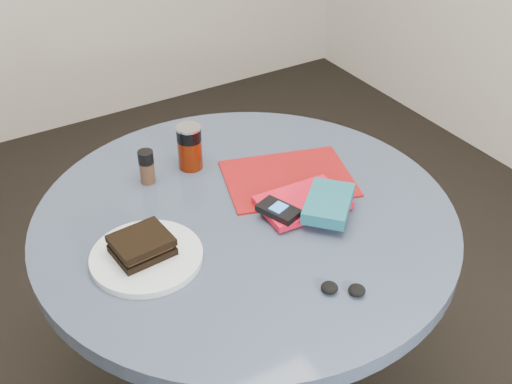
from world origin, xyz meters
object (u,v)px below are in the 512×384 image
table (246,265)px  mp3_player (279,210)px  pepper_grinder (147,167)px  soda_can (190,147)px  novel (329,203)px  headphones (343,289)px  magazine (288,178)px  red_book (303,202)px  plate (147,257)px  sandwich (142,245)px

table → mp3_player: bearing=-52.0°
pepper_grinder → soda_can: bearing=2.9°
novel → headphones: 0.26m
mp3_player → headphones: 0.27m
table → magazine: (0.17, 0.07, 0.17)m
pepper_grinder → novel: (0.30, -0.35, -0.01)m
mp3_player → red_book: bearing=10.5°
plate → headphones: bearing=-45.0°
soda_can → magazine: bearing=-44.3°
magazine → pepper_grinder: bearing=167.8°
red_book → novel: novel is taller
pepper_grinder → table: bearing=-59.2°
pepper_grinder → magazine: (0.31, -0.17, -0.04)m
magazine → novel: (-0.01, -0.18, 0.03)m
table → soda_can: 0.33m
red_book → headphones: (-0.09, -0.28, -0.00)m
soda_can → headphones: size_ratio=1.29×
magazine → plate: bearing=-149.9°
soda_can → headphones: bearing=-84.6°
pepper_grinder → red_book: 0.40m
soda_can → novel: soda_can is taller
magazine → novel: size_ratio=2.07×
magazine → headphones: bearing=-91.0°
plate → sandwich: size_ratio=1.91×
sandwich → mp3_player: 0.32m
soda_can → pepper_grinder: (-0.12, -0.01, -0.01)m
sandwich → novel: size_ratio=0.83×
plate → novel: novel is taller
magazine → sandwich: bearing=-151.1°
pepper_grinder → plate: bearing=-114.1°
red_book → mp3_player: size_ratio=1.87×
soda_can → novel: size_ratio=0.79×
soda_can → novel: (0.18, -0.36, -0.02)m
soda_can → mp3_player: soda_can is taller
table → red_book: 0.23m
table → red_book: size_ratio=4.89×
plate → headphones: headphones is taller
plate → mp3_player: mp3_player is taller
table → sandwich: bearing=-174.8°
pepper_grinder → mp3_player: pepper_grinder is taller
soda_can → pepper_grinder: 0.12m
plate → sandwich: (-0.00, 0.01, 0.03)m
plate → pepper_grinder: size_ratio=2.71×
red_book → pepper_grinder: bearing=136.4°
novel → plate: bearing=126.9°
soda_can → mp3_player: size_ratio=1.10×
soda_can → novel: bearing=-63.3°
table → sandwich: sandwich is taller
plate → red_book: (0.39, -0.02, 0.01)m
soda_can → pepper_grinder: bearing=-177.1°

